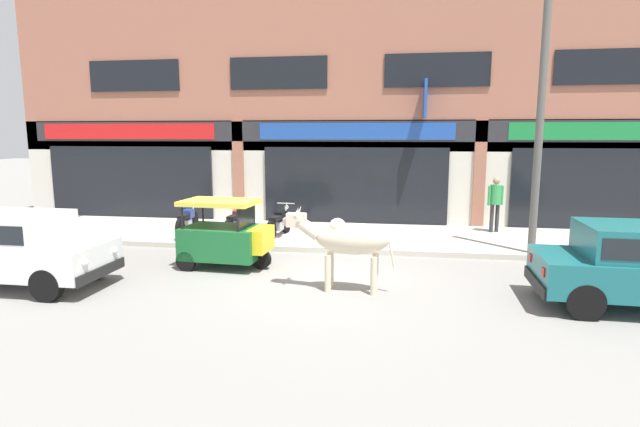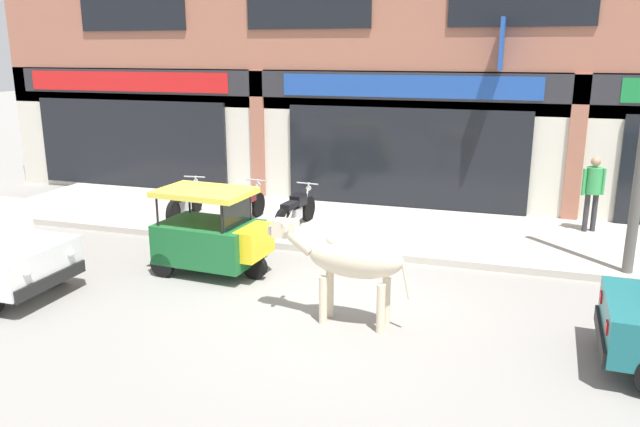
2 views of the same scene
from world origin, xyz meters
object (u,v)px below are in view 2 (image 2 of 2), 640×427
object	(u,v)px
motorcycle_1	(245,206)
pedestrian	(593,186)
auto_rickshaw	(213,237)
cow	(348,258)
motorcycle_0	(185,202)
motorcycle_2	(296,210)

from	to	relation	value
motorcycle_1	pedestrian	distance (m)	7.44
auto_rickshaw	motorcycle_1	distance (m)	2.84
auto_rickshaw	pedestrian	bearing A→B (deg)	33.90
cow	motorcycle_0	size ratio (longest dim) A/B	1.19
cow	motorcycle_1	bearing A→B (deg)	130.63
cow	pedestrian	distance (m)	6.85
cow	motorcycle_0	bearing A→B (deg)	141.11
motorcycle_2	cow	bearing A→B (deg)	-60.64
motorcycle_1	pedestrian	xyz separation A→B (m)	(7.23, 1.66, 0.60)
cow	motorcycle_2	size ratio (longest dim) A/B	1.19
cow	motorcycle_1	xyz separation A→B (m)	(-3.50, 4.08, -0.48)
cow	pedestrian	size ratio (longest dim) A/B	1.35
motorcycle_2	pedestrian	bearing A→B (deg)	15.28
pedestrian	cow	bearing A→B (deg)	-123.03
cow	auto_rickshaw	bearing A→B (deg)	155.20
cow	pedestrian	xyz separation A→B (m)	(3.73, 5.74, 0.12)
motorcycle_0	motorcycle_2	xyz separation A→B (m)	(2.64, 0.10, 0.00)
motorcycle_2	motorcycle_0	bearing A→B (deg)	-177.77
motorcycle_0	motorcycle_2	world-z (taller)	same
auto_rickshaw	motorcycle_2	world-z (taller)	auto_rickshaw
auto_rickshaw	pedestrian	world-z (taller)	pedestrian
motorcycle_0	pedestrian	size ratio (longest dim) A/B	1.13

